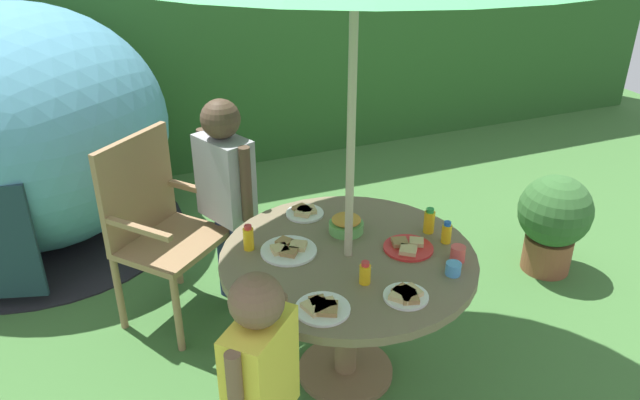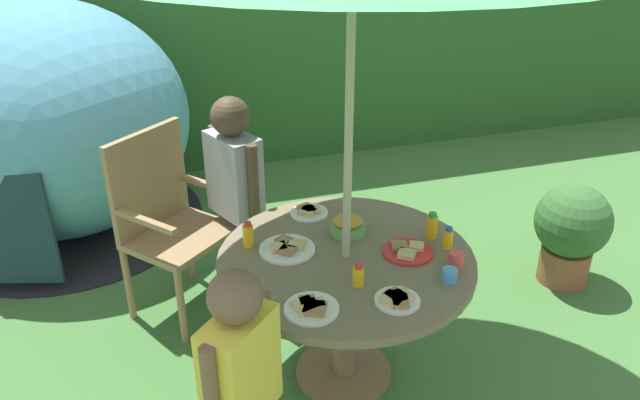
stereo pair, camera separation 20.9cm
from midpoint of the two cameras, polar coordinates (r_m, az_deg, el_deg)
ground_plane at (r=3.25m, az=0.42°, el=-15.70°), size 10.00×10.00×0.02m
hedge_backdrop at (r=5.42m, az=-12.13°, el=13.89°), size 9.00×0.70×1.99m
garden_table at (r=2.89m, az=0.45°, el=-7.17°), size 1.17×1.17×0.70m
wooden_chair at (r=3.47m, az=-16.48°, el=-1.83°), size 0.68×0.67×1.04m
dome_tent at (r=4.49m, az=-26.66°, el=5.79°), size 2.29×2.29×1.57m
potted_plant at (r=4.02m, az=19.27°, el=-1.68°), size 0.45×0.45×0.64m
child_in_grey_shirt at (r=3.38m, az=-10.47°, el=1.90°), size 0.29×0.39×1.23m
child_in_yellow_shirt at (r=2.24m, az=-8.24°, el=-15.43°), size 0.31×0.31×1.10m
snack_bowl at (r=2.97m, az=0.41°, el=-2.28°), size 0.17×0.17×0.09m
plate_center_front at (r=2.87m, az=6.02°, el=-4.36°), size 0.23×0.23×0.03m
plate_front_edge at (r=2.48m, az=-2.26°, el=-9.88°), size 0.22×0.22×0.03m
plate_near_right at (r=2.84m, az=-5.02°, el=-4.60°), size 0.26×0.26×0.03m
plate_mid_right at (r=2.55m, az=5.54°, el=-8.73°), size 0.19×0.19×0.03m
plate_near_left at (r=3.14m, az=-3.33°, el=-1.15°), size 0.19×0.19×0.03m
juice_bottle_far_left at (r=2.99m, az=8.02°, el=-1.97°), size 0.05×0.05×0.13m
juice_bottle_far_right at (r=2.92m, az=9.54°, el=-3.03°), size 0.05×0.05×0.11m
juice_bottle_center_back at (r=2.86m, az=-8.68°, el=-3.52°), size 0.05×0.05×0.12m
juice_bottle_mid_left at (r=2.61m, az=1.85°, el=-6.79°), size 0.05×0.05×0.10m
cup_near at (r=2.80m, az=10.45°, el=-4.92°), size 0.07×0.07×0.07m
cup_far at (r=2.71m, az=9.97°, el=-6.28°), size 0.07×0.07×0.06m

